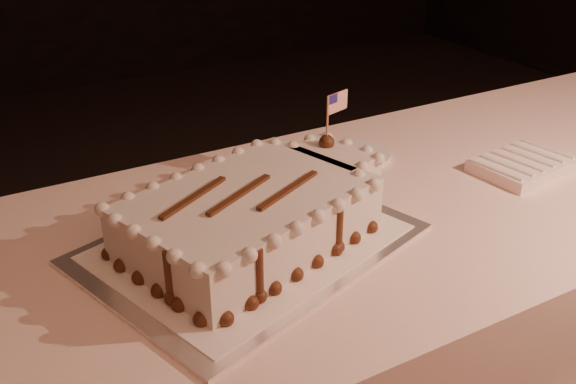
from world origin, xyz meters
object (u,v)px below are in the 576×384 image
sheet_cake (260,211)px  banquet_table (388,335)px  napkin_stack (521,165)px  side_plate (356,155)px  cake_board (250,244)px

sheet_cake → banquet_table: bearing=2.2°
banquet_table → napkin_stack: (0.30, -0.04, 0.39)m
sheet_cake → side_plate: (0.36, 0.21, -0.05)m
banquet_table → sheet_cake: (-0.34, -0.01, 0.44)m
banquet_table → napkin_stack: napkin_stack is taller
banquet_table → napkin_stack: 0.50m
side_plate → cake_board: bearing=-150.1°
sheet_cake → side_plate: size_ratio=3.45×
sheet_cake → napkin_stack: (0.64, -0.03, -0.05)m
napkin_stack → side_plate: napkin_stack is taller
banquet_table → sheet_cake: sheet_cake is taller
sheet_cake → napkin_stack: sheet_cake is taller
side_plate → sheet_cake: bearing=-149.3°
cake_board → napkin_stack: (0.67, -0.02, 0.01)m
cake_board → sheet_cake: 0.06m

